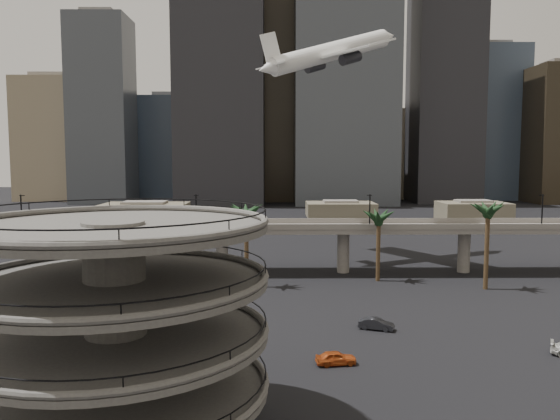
{
  "coord_description": "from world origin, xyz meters",
  "views": [
    {
      "loc": [
        -1.52,
        -42.62,
        20.74
      ],
      "look_at": [
        -0.78,
        28.0,
        13.99
      ],
      "focal_mm": 35.0,
      "sensor_mm": 36.0,
      "label": 1
    }
  ],
  "objects_px": {
    "parking_ramp": "(116,310)",
    "car_a": "(336,358)",
    "airborne_jet": "(331,53)",
    "car_b": "(376,324)",
    "overpass": "(283,232)"
  },
  "relations": [
    {
      "from": "parking_ramp",
      "to": "car_a",
      "type": "height_order",
      "value": "parking_ramp"
    },
    {
      "from": "airborne_jet",
      "to": "car_a",
      "type": "bearing_deg",
      "value": -127.43
    },
    {
      "from": "car_a",
      "to": "car_b",
      "type": "height_order",
      "value": "car_b"
    },
    {
      "from": "overpass",
      "to": "car_b",
      "type": "distance_m",
      "value": 35.68
    },
    {
      "from": "parking_ramp",
      "to": "car_a",
      "type": "bearing_deg",
      "value": 39.34
    },
    {
      "from": "overpass",
      "to": "airborne_jet",
      "type": "relative_size",
      "value": 4.05
    },
    {
      "from": "overpass",
      "to": "car_a",
      "type": "height_order",
      "value": "overpass"
    },
    {
      "from": "parking_ramp",
      "to": "car_b",
      "type": "bearing_deg",
      "value": 47.11
    },
    {
      "from": "parking_ramp",
      "to": "car_b",
      "type": "distance_m",
      "value": 36.19
    },
    {
      "from": "overpass",
      "to": "car_a",
      "type": "distance_m",
      "value": 45.25
    },
    {
      "from": "airborne_jet",
      "to": "car_a",
      "type": "xyz_separation_m",
      "value": [
        -5.39,
        -60.23,
        -41.4
      ]
    },
    {
      "from": "parking_ramp",
      "to": "car_b",
      "type": "relative_size",
      "value": 5.19
    },
    {
      "from": "car_b",
      "to": "car_a",
      "type": "bearing_deg",
      "value": 171.06
    },
    {
      "from": "airborne_jet",
      "to": "car_a",
      "type": "height_order",
      "value": "airborne_jet"
    },
    {
      "from": "parking_ramp",
      "to": "overpass",
      "type": "distance_m",
      "value": 60.46
    }
  ]
}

